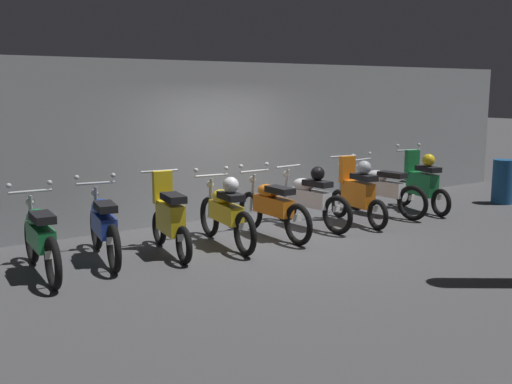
% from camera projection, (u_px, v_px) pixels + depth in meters
% --- Properties ---
extents(ground_plane, '(80.00, 80.00, 0.00)m').
position_uv_depth(ground_plane, '(278.00, 238.00, 9.62)').
color(ground_plane, '#424244').
extents(back_wall, '(16.00, 0.30, 2.86)m').
position_uv_depth(back_wall, '(213.00, 141.00, 11.05)').
color(back_wall, gray).
rests_on(back_wall, ground).
extents(motorbike_slot_0, '(0.59, 1.95, 1.15)m').
position_uv_depth(motorbike_slot_0, '(40.00, 238.00, 7.65)').
color(motorbike_slot_0, black).
rests_on(motorbike_slot_0, ground).
extents(motorbike_slot_1, '(0.59, 1.94, 1.15)m').
position_uv_depth(motorbike_slot_1, '(104.00, 225.00, 8.34)').
color(motorbike_slot_1, black).
rests_on(motorbike_slot_1, ground).
extents(motorbike_slot_2, '(0.56, 1.68, 1.18)m').
position_uv_depth(motorbike_slot_2, '(170.00, 218.00, 8.67)').
color(motorbike_slot_2, black).
rests_on(motorbike_slot_2, ground).
extents(motorbike_slot_3, '(0.59, 1.95, 1.15)m').
position_uv_depth(motorbike_slot_3, '(226.00, 212.00, 9.12)').
color(motorbike_slot_3, black).
rests_on(motorbike_slot_3, ground).
extents(motorbike_slot_4, '(0.59, 1.95, 1.15)m').
position_uv_depth(motorbike_slot_4, '(272.00, 207.00, 9.67)').
color(motorbike_slot_4, black).
rests_on(motorbike_slot_4, ground).
extents(motorbike_slot_5, '(0.56, 1.95, 1.08)m').
position_uv_depth(motorbike_slot_5, '(309.00, 198.00, 10.31)').
color(motorbike_slot_5, black).
rests_on(motorbike_slot_5, ground).
extents(motorbike_slot_6, '(0.56, 1.68, 1.18)m').
position_uv_depth(motorbike_slot_6, '(357.00, 192.00, 10.64)').
color(motorbike_slot_6, black).
rests_on(motorbike_slot_6, ground).
extents(motorbike_slot_7, '(0.58, 1.94, 1.15)m').
position_uv_depth(motorbike_slot_7, '(382.00, 189.00, 11.37)').
color(motorbike_slot_7, black).
rests_on(motorbike_slot_7, ground).
extents(motorbike_slot_8, '(0.59, 1.67, 1.29)m').
position_uv_depth(motorbike_slot_8, '(421.00, 182.00, 11.74)').
color(motorbike_slot_8, black).
rests_on(motorbike_slot_8, ground).
extents(trash_bin, '(0.43, 0.43, 0.92)m').
position_uv_depth(trash_bin, '(503.00, 182.00, 12.53)').
color(trash_bin, navy).
rests_on(trash_bin, ground).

